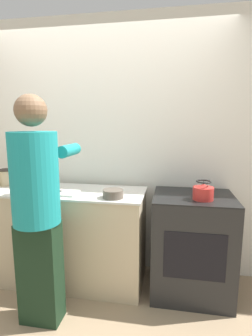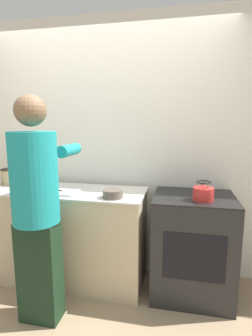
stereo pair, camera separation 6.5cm
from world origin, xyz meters
TOP-DOWN VIEW (x-y plane):
  - ground_plane at (0.00, 0.00)m, footprint 12.00×12.00m
  - wall_back at (0.00, 0.66)m, footprint 8.00×0.05m
  - counter at (-0.40, 0.28)m, footprint 1.73×0.58m
  - oven at (0.90, 0.30)m, footprint 0.70×0.60m
  - person at (-0.28, -0.27)m, footprint 0.39×0.63m
  - cutting_board at (-0.29, 0.16)m, footprint 0.32×0.21m
  - knife at (-0.27, 0.17)m, footprint 0.20×0.04m
  - kettle at (0.96, 0.19)m, footprint 0.17×0.17m
  - bowl_prep at (0.21, 0.12)m, footprint 0.18×0.18m
  - canister_jar at (-0.98, 0.38)m, footprint 0.16×0.16m

SIDE VIEW (x-z plane):
  - ground_plane at x=0.00m, z-range 0.00..0.00m
  - counter at x=-0.40m, z-range 0.00..0.92m
  - oven at x=0.90m, z-range 0.00..0.92m
  - cutting_board at x=-0.29m, z-range 0.92..0.94m
  - knife at x=-0.27m, z-range 0.93..0.94m
  - person at x=-0.28m, z-range 0.08..1.83m
  - bowl_prep at x=0.21m, z-range 0.92..0.99m
  - kettle at x=0.96m, z-range 0.91..1.07m
  - canister_jar at x=-0.98m, z-range 0.92..1.08m
  - wall_back at x=0.00m, z-range 0.00..2.60m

